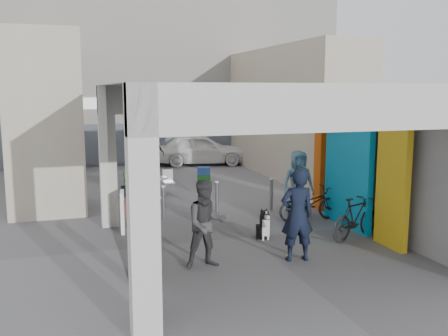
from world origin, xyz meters
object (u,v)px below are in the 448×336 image
object	(u,v)px
border_collie	(263,226)
man_with_dog	(297,215)
cafe_set	(153,188)
produce_stand	(139,186)
man_elderly	(298,183)
bicycle_front	(309,204)
white_van	(200,149)
man_back_turned	(207,224)
bicycle_rear	(356,218)
man_crates	(150,154)

from	to	relation	value
border_collie	man_with_dog	distance (m)	1.70
cafe_set	produce_stand	distance (m)	0.57
man_elderly	bicycle_front	distance (m)	0.80
cafe_set	border_collie	distance (m)	5.55
border_collie	bicycle_front	distance (m)	2.08
border_collie	white_van	xyz separation A→B (m)	(1.54, 11.50, 0.42)
man_back_turned	bicycle_rear	world-z (taller)	man_back_turned
produce_stand	bicycle_front	world-z (taller)	bicycle_front
cafe_set	bicycle_rear	xyz separation A→B (m)	(3.69, -5.94, 0.21)
bicycle_front	white_van	bearing A→B (deg)	0.27
produce_stand	man_crates	bearing A→B (deg)	63.31
man_back_turned	border_collie	bearing A→B (deg)	38.49
man_elderly	bicycle_front	xyz separation A→B (m)	(0.01, -0.67, -0.44)
man_back_turned	man_crates	world-z (taller)	man_crates
man_back_turned	man_elderly	xyz separation A→B (m)	(3.47, 3.19, 0.04)
produce_stand	man_with_dog	xyz separation A→B (m)	(2.14, -7.28, 0.64)
border_collie	bicycle_rear	size ratio (longest dim) A/B	0.44
man_elderly	white_van	bearing A→B (deg)	97.16
border_collie	bicycle_front	bearing A→B (deg)	52.02
white_van	bicycle_front	bearing A→B (deg)	-168.94
man_elderly	man_with_dog	bearing A→B (deg)	-110.13
bicycle_rear	white_van	distance (m)	12.16
man_with_dog	white_van	world-z (taller)	man_with_dog
cafe_set	man_elderly	size ratio (longest dim) A/B	0.74
border_collie	produce_stand	bearing A→B (deg)	128.98
border_collie	man_elderly	xyz separation A→B (m)	(1.73, 1.79, 0.60)
produce_stand	bicycle_front	distance (m)	5.96
man_elderly	bicycle_rear	world-z (taller)	man_elderly
man_elderly	man_crates	size ratio (longest dim) A/B	0.96
white_van	man_back_turned	bearing A→B (deg)	175.68
man_with_dog	man_elderly	distance (m)	3.75
cafe_set	man_elderly	world-z (taller)	man_elderly
man_back_turned	man_crates	bearing A→B (deg)	86.66
produce_stand	white_van	xyz separation A→B (m)	(3.60, 5.79, 0.42)
border_collie	man_back_turned	size ratio (longest dim) A/B	0.43
produce_stand	white_van	bearing A→B (deg)	47.00
border_collie	man_elderly	world-z (taller)	man_elderly
cafe_set	man_with_dog	bearing A→B (deg)	-75.64
produce_stand	border_collie	bearing A→B (deg)	-81.27
man_with_dog	bicycle_rear	xyz separation A→B (m)	(1.93, 0.92, -0.44)
man_elderly	man_crates	world-z (taller)	man_crates
produce_stand	man_with_dog	size ratio (longest dim) A/B	0.60
produce_stand	man_with_dog	distance (m)	7.61
cafe_set	produce_stand	bearing A→B (deg)	132.48
man_with_dog	border_collie	bearing A→B (deg)	-82.10
man_elderly	white_van	size ratio (longest dim) A/B	0.43
bicycle_front	border_collie	bearing A→B (deg)	122.04
man_elderly	man_crates	distance (m)	7.63
man_crates	bicycle_front	distance (m)	8.27
produce_stand	border_collie	distance (m)	6.07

